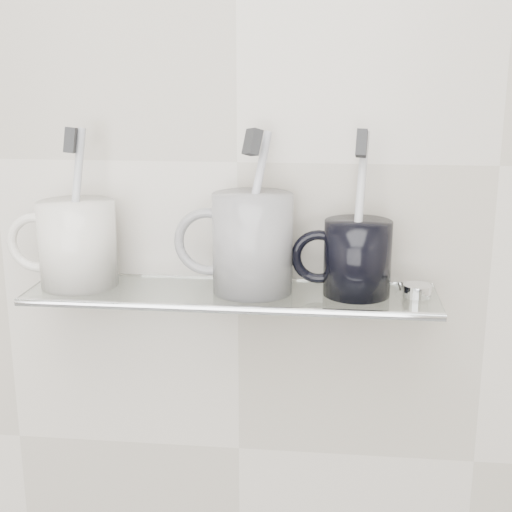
# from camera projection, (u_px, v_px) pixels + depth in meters

# --- Properties ---
(wall_back) EXTENTS (2.50, 0.00, 2.50)m
(wall_back) POSITION_uv_depth(u_px,v_px,m) (237.00, 162.00, 0.89)
(wall_back) COLOR beige
(wall_back) RESTS_ON ground
(shelf_glass) EXTENTS (0.50, 0.12, 0.01)m
(shelf_glass) POSITION_uv_depth(u_px,v_px,m) (231.00, 294.00, 0.87)
(shelf_glass) COLOR silver
(shelf_glass) RESTS_ON wall_back
(shelf_rail) EXTENTS (0.50, 0.01, 0.01)m
(shelf_rail) POSITION_uv_depth(u_px,v_px,m) (224.00, 309.00, 0.82)
(shelf_rail) COLOR silver
(shelf_rail) RESTS_ON shelf_glass
(bracket_left) EXTENTS (0.02, 0.03, 0.02)m
(bracket_left) POSITION_uv_depth(u_px,v_px,m) (79.00, 286.00, 0.94)
(bracket_left) COLOR silver
(bracket_left) RESTS_ON wall_back
(bracket_right) EXTENTS (0.02, 0.03, 0.02)m
(bracket_right) POSITION_uv_depth(u_px,v_px,m) (401.00, 297.00, 0.90)
(bracket_right) COLOR silver
(bracket_right) RESTS_ON wall_back
(mug_left) EXTENTS (0.12, 0.12, 0.11)m
(mug_left) POSITION_uv_depth(u_px,v_px,m) (78.00, 244.00, 0.88)
(mug_left) COLOR white
(mug_left) RESTS_ON shelf_glass
(mug_left_handle) EXTENTS (0.08, 0.01, 0.08)m
(mug_left_handle) POSITION_uv_depth(u_px,v_px,m) (36.00, 243.00, 0.89)
(mug_left_handle) COLOR white
(mug_left_handle) RESTS_ON mug_left
(toothbrush_left) EXTENTS (0.03, 0.03, 0.19)m
(toothbrush_left) POSITION_uv_depth(u_px,v_px,m) (75.00, 206.00, 0.87)
(toothbrush_left) COLOR #B7BABE
(toothbrush_left) RESTS_ON mug_left
(bristles_left) EXTENTS (0.02, 0.03, 0.03)m
(bristles_left) POSITION_uv_depth(u_px,v_px,m) (71.00, 140.00, 0.85)
(bristles_left) COLOR #2B2C2E
(bristles_left) RESTS_ON toothbrush_left
(mug_center) EXTENTS (0.12, 0.12, 0.12)m
(mug_center) POSITION_uv_depth(u_px,v_px,m) (253.00, 243.00, 0.86)
(mug_center) COLOR silver
(mug_center) RESTS_ON shelf_glass
(mug_center_handle) EXTENTS (0.08, 0.01, 0.08)m
(mug_center_handle) POSITION_uv_depth(u_px,v_px,m) (208.00, 242.00, 0.86)
(mug_center_handle) COLOR silver
(mug_center_handle) RESTS_ON mug_center
(toothbrush_center) EXTENTS (0.05, 0.07, 0.18)m
(toothbrush_center) POSITION_uv_depth(u_px,v_px,m) (253.00, 210.00, 0.85)
(toothbrush_center) COLOR silver
(toothbrush_center) RESTS_ON mug_center
(bristles_center) EXTENTS (0.03, 0.03, 0.03)m
(bristles_center) POSITION_uv_depth(u_px,v_px,m) (252.00, 142.00, 0.83)
(bristles_center) COLOR #2B2C2E
(bristles_center) RESTS_ON toothbrush_center
(mug_right) EXTENTS (0.09, 0.09, 0.09)m
(mug_right) POSITION_uv_depth(u_px,v_px,m) (357.00, 258.00, 0.85)
(mug_right) COLOR black
(mug_right) RESTS_ON shelf_glass
(mug_right_handle) EXTENTS (0.07, 0.01, 0.07)m
(mug_right_handle) POSITION_uv_depth(u_px,v_px,m) (319.00, 257.00, 0.85)
(mug_right_handle) COLOR black
(mug_right_handle) RESTS_ON mug_right
(toothbrush_right) EXTENTS (0.02, 0.06, 0.19)m
(toothbrush_right) POSITION_uv_depth(u_px,v_px,m) (359.00, 212.00, 0.83)
(toothbrush_right) COLOR silver
(toothbrush_right) RESTS_ON mug_right
(bristles_right) EXTENTS (0.02, 0.03, 0.04)m
(bristles_right) POSITION_uv_depth(u_px,v_px,m) (362.00, 143.00, 0.81)
(bristles_right) COLOR #2B2C2E
(bristles_right) RESTS_ON toothbrush_right
(chrome_cap) EXTENTS (0.03, 0.03, 0.01)m
(chrome_cap) POSITION_uv_depth(u_px,v_px,m) (417.00, 290.00, 0.85)
(chrome_cap) COLOR silver
(chrome_cap) RESTS_ON shelf_glass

